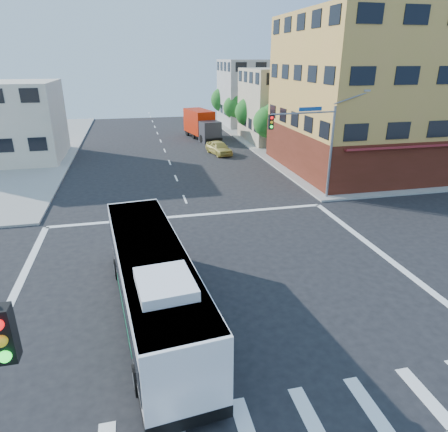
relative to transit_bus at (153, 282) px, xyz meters
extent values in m
plane|color=black|center=(3.23, 1.84, -1.74)|extent=(120.00, 120.00, 0.00)
cube|color=gray|center=(38.23, 36.84, -1.67)|extent=(50.00, 50.00, 0.15)
cube|color=#BC8A43|center=(23.23, 20.34, 5.26)|extent=(18.00, 15.00, 14.00)
cube|color=#541D13|center=(23.23, 20.34, 0.26)|extent=(18.09, 15.08, 4.00)
cube|color=maroon|center=(23.23, 13.24, 1.86)|extent=(16.00, 1.60, 0.51)
cube|color=tan|center=(20.23, 35.84, 2.76)|extent=(12.00, 10.00, 9.00)
cube|color=#A2A29D|center=(20.23, 49.84, 3.26)|extent=(12.00, 10.00, 10.00)
cylinder|color=gray|center=(14.03, 12.64, 1.76)|extent=(0.18, 0.18, 7.00)
cylinder|color=gray|center=(11.53, 12.39, 4.86)|extent=(5.01, 0.62, 0.12)
cube|color=black|center=(9.03, 12.14, 4.36)|extent=(0.32, 0.30, 1.00)
sphere|color=#FF0C0C|center=(9.03, 11.97, 4.66)|extent=(0.20, 0.20, 0.20)
sphere|color=yellow|center=(9.03, 11.97, 4.36)|extent=(0.20, 0.20, 0.20)
sphere|color=#19FF33|center=(9.03, 11.97, 4.06)|extent=(0.20, 0.20, 0.20)
cube|color=navy|center=(12.03, 12.44, 5.11)|extent=(1.80, 0.22, 0.28)
cube|color=gray|center=(16.53, 12.89, 6.26)|extent=(0.50, 0.22, 0.14)
cube|color=black|center=(-2.57, -8.46, 4.36)|extent=(0.32, 0.30, 1.00)
sphere|color=yellow|center=(-2.57, -8.63, 4.36)|extent=(0.20, 0.20, 0.20)
sphere|color=#19FF33|center=(-2.57, -8.63, 4.06)|extent=(0.20, 0.20, 0.20)
cylinder|color=#332312|center=(15.03, 29.84, -0.78)|extent=(0.28, 0.28, 1.92)
sphere|color=#1B5F1C|center=(15.03, 29.84, 1.62)|extent=(3.60, 3.60, 3.60)
sphere|color=#1B5F1C|center=(15.43, 29.54, 2.52)|extent=(2.52, 2.52, 2.52)
cylinder|color=#332312|center=(15.03, 37.84, -0.74)|extent=(0.28, 0.28, 1.99)
sphere|color=#1B5F1C|center=(15.03, 37.84, 1.77)|extent=(3.80, 3.80, 3.80)
sphere|color=#1B5F1C|center=(15.43, 37.54, 2.72)|extent=(2.66, 2.66, 2.66)
cylinder|color=#332312|center=(15.03, 45.84, -0.80)|extent=(0.28, 0.28, 1.89)
sphere|color=#1B5F1C|center=(15.03, 45.84, 1.51)|extent=(3.40, 3.40, 3.40)
sphere|color=#1B5F1C|center=(15.43, 45.54, 2.36)|extent=(2.38, 2.38, 2.38)
cylinder|color=#332312|center=(15.03, 53.84, -0.73)|extent=(0.28, 0.28, 2.03)
sphere|color=#1B5F1C|center=(15.03, 53.84, 1.89)|extent=(4.00, 4.00, 4.00)
sphere|color=#1B5F1C|center=(15.43, 53.54, 2.89)|extent=(2.80, 2.80, 2.80)
cube|color=black|center=(0.00, 0.02, -1.19)|extent=(3.79, 12.22, 0.45)
cube|color=white|center=(0.00, 0.02, 0.03)|extent=(3.77, 12.20, 2.85)
cube|color=black|center=(0.00, 0.02, 0.21)|extent=(3.79, 11.84, 1.25)
cube|color=black|center=(-0.62, 5.93, 0.11)|extent=(2.34, 0.30, 1.35)
cube|color=#E5590C|center=(-0.62, 5.96, 1.11)|extent=(1.91, 0.25, 0.28)
cube|color=white|center=(0.00, 0.02, 1.40)|extent=(3.70, 11.95, 0.12)
cube|color=white|center=(0.31, -2.96, 1.64)|extent=(2.00, 2.37, 0.36)
cube|color=#057B49|center=(-1.23, -0.61, -0.69)|extent=(0.59, 5.47, 0.28)
cube|color=#057B49|center=(1.33, -0.34, -0.69)|extent=(0.59, 5.47, 0.28)
cylinder|color=black|center=(-1.59, 3.72, -1.22)|extent=(0.41, 1.07, 1.04)
cylinder|color=#99999E|center=(-1.73, 3.70, -1.22)|extent=(0.09, 0.52, 0.52)
cylinder|color=black|center=(0.79, 3.96, -1.22)|extent=(0.41, 1.07, 1.04)
cylinder|color=#99999E|center=(0.93, 3.98, -1.22)|extent=(0.09, 0.52, 0.52)
cylinder|color=black|center=(-0.79, -3.92, -1.22)|extent=(0.41, 1.07, 1.04)
cylinder|color=#99999E|center=(-0.93, -3.94, -1.22)|extent=(0.09, 0.52, 0.52)
cylinder|color=black|center=(1.58, -3.67, -1.22)|extent=(0.41, 1.07, 1.04)
cylinder|color=#99999E|center=(1.72, -3.66, -1.22)|extent=(0.09, 0.52, 0.52)
cube|color=#2C2B30|center=(9.43, 36.52, -0.41)|extent=(2.76, 2.68, 2.67)
cube|color=black|center=(9.63, 35.56, 0.01)|extent=(2.13, 0.51, 1.03)
cube|color=#AE1A02|center=(8.66, 40.35, 0.42)|extent=(3.56, 6.13, 3.08)
cube|color=black|center=(8.90, 39.14, -1.18)|extent=(3.85, 8.50, 0.31)
cylinder|color=black|center=(8.34, 36.51, -1.23)|extent=(0.49, 1.06, 1.03)
cylinder|color=black|center=(10.45, 36.94, -1.23)|extent=(0.49, 1.06, 1.03)
cylinder|color=black|center=(7.74, 39.43, -1.23)|extent=(0.49, 1.06, 1.03)
cylinder|color=black|center=(9.86, 39.86, -1.23)|extent=(0.49, 1.06, 1.03)
cylinder|color=black|center=(7.23, 41.94, -1.23)|extent=(0.49, 1.06, 1.03)
cylinder|color=black|center=(9.35, 42.37, -1.23)|extent=(0.49, 1.06, 1.03)
imported|color=gold|center=(9.09, 29.52, -0.99)|extent=(2.70, 4.68, 1.50)
camera|label=1|loc=(-0.32, -14.30, 8.44)|focal=32.00mm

